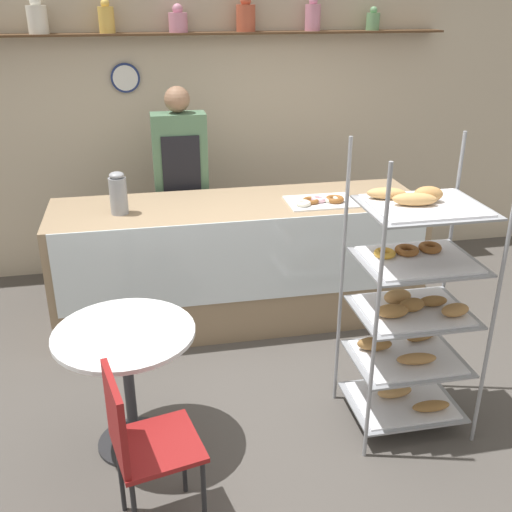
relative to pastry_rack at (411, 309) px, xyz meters
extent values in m
plane|color=#4C4742|center=(-0.75, 0.40, -0.76)|extent=(14.00, 14.00, 0.00)
cube|color=beige|center=(-0.75, 2.63, 0.59)|extent=(10.00, 0.06, 2.70)
cube|color=#4C331E|center=(-0.75, 2.48, 1.35)|extent=(3.98, 0.24, 0.02)
cylinder|color=silver|center=(-2.15, 2.48, 1.46)|extent=(0.16, 0.16, 0.21)
sphere|color=silver|center=(-2.15, 2.48, 1.59)|extent=(0.09, 0.09, 0.09)
cylinder|color=gold|center=(-1.62, 2.48, 1.46)|extent=(0.13, 0.13, 0.20)
sphere|color=gold|center=(-1.62, 2.48, 1.58)|extent=(0.07, 0.07, 0.07)
cylinder|color=#CC7F99|center=(-1.06, 2.48, 1.43)|extent=(0.15, 0.15, 0.15)
sphere|color=#CC7F99|center=(-1.06, 2.48, 1.53)|extent=(0.09, 0.09, 0.09)
cylinder|color=#B24C33|center=(-0.49, 2.48, 1.46)|extent=(0.16, 0.16, 0.21)
sphere|color=#B24C33|center=(-0.49, 2.48, 1.59)|extent=(0.09, 0.09, 0.09)
cylinder|color=#CC7F99|center=(0.08, 2.48, 1.46)|extent=(0.13, 0.13, 0.21)
sphere|color=#CC7F99|center=(0.08, 2.48, 1.59)|extent=(0.07, 0.07, 0.07)
cylinder|color=#669966|center=(0.62, 2.48, 1.43)|extent=(0.12, 0.12, 0.14)
sphere|color=#669966|center=(0.62, 2.48, 1.52)|extent=(0.06, 0.06, 0.06)
cylinder|color=navy|center=(-1.52, 2.59, 0.99)|extent=(0.24, 0.03, 0.24)
cylinder|color=white|center=(-1.52, 2.57, 0.99)|extent=(0.21, 0.00, 0.21)
cube|color=#937A5B|center=(-0.75, 1.44, -0.28)|extent=(2.79, 0.78, 0.97)
cube|color=silver|center=(-0.75, 1.05, -0.10)|extent=(2.68, 0.01, 0.62)
cylinder|color=gray|center=(-0.33, -0.28, 0.09)|extent=(0.02, 0.02, 1.71)
cylinder|color=gray|center=(0.34, -0.28, 0.09)|extent=(0.02, 0.02, 1.71)
cylinder|color=gray|center=(-0.33, 0.26, 0.09)|extent=(0.02, 0.02, 1.71)
cylinder|color=gray|center=(0.34, 0.26, 0.09)|extent=(0.02, 0.02, 1.71)
cube|color=gray|center=(0.00, -0.01, -0.64)|extent=(0.64, 0.52, 0.01)
cube|color=silver|center=(0.00, -0.01, -0.63)|extent=(0.57, 0.46, 0.01)
ellipsoid|color=#B27F47|center=(-0.03, 0.14, -0.58)|extent=(0.16, 0.10, 0.09)
ellipsoid|color=tan|center=(-0.03, 0.03, -0.59)|extent=(0.22, 0.10, 0.07)
ellipsoid|color=olive|center=(0.13, -0.14, -0.59)|extent=(0.23, 0.08, 0.06)
cube|color=gray|center=(0.00, -0.01, -0.33)|extent=(0.64, 0.52, 0.01)
cube|color=silver|center=(0.00, -0.01, -0.32)|extent=(0.57, 0.46, 0.01)
ellipsoid|color=#B27F47|center=(0.02, -0.10, -0.28)|extent=(0.24, 0.10, 0.07)
ellipsoid|color=olive|center=(-0.16, 0.09, -0.27)|extent=(0.22, 0.12, 0.08)
ellipsoid|color=olive|center=(0.17, 0.14, -0.28)|extent=(0.23, 0.13, 0.06)
cube|color=gray|center=(0.00, -0.01, -0.02)|extent=(0.64, 0.52, 0.01)
cube|color=silver|center=(0.00, -0.01, 0.00)|extent=(0.57, 0.46, 0.01)
ellipsoid|color=olive|center=(-0.15, -0.07, 0.04)|extent=(0.19, 0.11, 0.08)
ellipsoid|color=olive|center=(-0.01, -0.03, 0.04)|extent=(0.15, 0.09, 0.08)
ellipsoid|color=olive|center=(0.13, 0.00, 0.03)|extent=(0.17, 0.08, 0.06)
ellipsoid|color=#B27F47|center=(0.20, -0.12, 0.04)|extent=(0.18, 0.12, 0.07)
ellipsoid|color=tan|center=(-0.06, 0.07, 0.05)|extent=(0.17, 0.10, 0.09)
cube|color=gray|center=(0.00, -0.01, 0.30)|extent=(0.64, 0.52, 0.01)
cube|color=silver|center=(0.00, -0.01, 0.31)|extent=(0.57, 0.46, 0.01)
torus|color=brown|center=(-0.03, 0.07, 0.33)|extent=(0.13, 0.13, 0.04)
torus|color=brown|center=(0.11, 0.08, 0.34)|extent=(0.13, 0.13, 0.04)
torus|color=gold|center=(-0.17, 0.06, 0.33)|extent=(0.12, 0.12, 0.03)
cube|color=gray|center=(0.00, -0.01, 0.61)|extent=(0.64, 0.52, 0.01)
cube|color=silver|center=(0.00, -0.01, 0.62)|extent=(0.57, 0.46, 0.01)
ellipsoid|color=#B27F47|center=(0.03, 0.03, 0.67)|extent=(0.17, 0.12, 0.08)
ellipsoid|color=tan|center=(-0.06, -0.02, 0.66)|extent=(0.25, 0.13, 0.07)
ellipsoid|color=tan|center=(-0.16, 0.12, 0.66)|extent=(0.23, 0.13, 0.06)
cube|color=#282833|center=(-1.13, 2.03, -0.29)|extent=(0.26, 0.19, 0.94)
cube|color=#4C7051|center=(-1.13, 2.03, 0.48)|extent=(0.43, 0.22, 0.61)
cube|color=black|center=(-1.13, 1.91, 0.37)|extent=(0.30, 0.01, 0.51)
sphere|color=#8C664C|center=(-1.13, 2.03, 0.89)|extent=(0.20, 0.20, 0.20)
cylinder|color=#262628|center=(-1.61, 0.08, -0.75)|extent=(0.42, 0.42, 0.02)
cylinder|color=#333338|center=(-1.61, 0.08, -0.39)|extent=(0.06, 0.06, 0.71)
cylinder|color=white|center=(-1.61, 0.08, -0.02)|extent=(0.76, 0.76, 0.02)
cylinder|color=black|center=(-1.28, -0.66, -0.52)|extent=(0.02, 0.02, 0.48)
cylinder|color=black|center=(-1.35, -0.35, -0.52)|extent=(0.02, 0.02, 0.48)
cylinder|color=black|center=(-1.66, -0.41, -0.52)|extent=(0.02, 0.02, 0.48)
cube|color=maroon|center=(-1.47, -0.54, -0.27)|extent=(0.45, 0.45, 0.03)
cube|color=maroon|center=(-1.64, -0.58, -0.06)|extent=(0.11, 0.36, 0.40)
cylinder|color=gray|center=(-1.62, 1.37, 0.34)|extent=(0.12, 0.12, 0.26)
ellipsoid|color=gray|center=(-1.62, 1.37, 0.49)|extent=(0.11, 0.11, 0.05)
cube|color=white|center=(-0.14, 1.33, 0.21)|extent=(0.50, 0.36, 0.01)
torus|color=brown|center=(-0.23, 1.30, 0.24)|extent=(0.13, 0.13, 0.03)
torus|color=silver|center=(-0.30, 1.25, 0.24)|extent=(0.11, 0.11, 0.03)
torus|color=silver|center=(-0.07, 1.31, 0.24)|extent=(0.12, 0.12, 0.03)
torus|color=brown|center=(-0.04, 1.29, 0.24)|extent=(0.14, 0.14, 0.04)
torus|color=#EAB2C1|center=(-0.16, 1.33, 0.24)|extent=(0.12, 0.12, 0.04)
camera|label=1|loc=(-1.45, -2.77, 1.64)|focal=42.00mm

